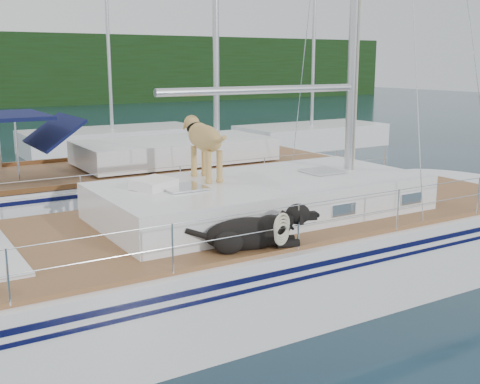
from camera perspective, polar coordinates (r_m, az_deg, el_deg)
ground at (r=9.64m, az=-1.94°, el=-9.89°), size 120.00×120.00×0.00m
main_sailboat at (r=9.44m, az=-1.50°, el=-5.96°), size 12.00×3.86×14.01m
neighbor_sailboat at (r=14.99m, az=-9.85°, el=0.48°), size 11.00×3.50×13.30m
bg_boat_center at (r=25.42m, az=-11.98°, el=4.77°), size 7.20×3.00×11.65m
bg_boat_east at (r=26.65m, az=6.78°, el=5.30°), size 6.40×3.00×11.65m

